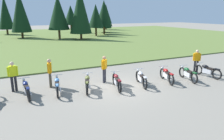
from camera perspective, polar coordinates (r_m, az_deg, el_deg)
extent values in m
plane|color=gray|center=(12.46, 1.22, -4.64)|extent=(140.00, 140.00, 0.00)
cube|color=#5B7033|center=(37.92, -17.95, 7.92)|extent=(80.00, 44.00, 0.10)
cylinder|color=#47331E|center=(55.92, -1.61, 11.45)|extent=(0.36, 0.36, 1.69)
cone|color=black|center=(55.82, -1.63, 14.71)|extent=(2.99, 2.99, 4.68)
cylinder|color=#47331E|center=(43.49, -2.11, 10.44)|extent=(0.36, 0.36, 1.64)
cone|color=black|center=(43.36, -2.15, 14.83)|extent=(3.28, 3.28, 5.03)
cylinder|color=#47331E|center=(36.48, -13.79, 9.14)|extent=(0.36, 0.36, 1.59)
cone|color=black|center=(36.32, -14.14, 14.61)|extent=(3.40, 3.40, 5.37)
cylinder|color=#47331E|center=(48.38, -10.77, 10.71)|extent=(0.36, 0.36, 1.76)
cone|color=black|center=(48.27, -10.94, 14.16)|extent=(3.08, 3.08, 4.08)
cylinder|color=#47331E|center=(39.78, -22.69, 8.52)|extent=(0.36, 0.36, 1.11)
cone|color=black|center=(39.61, -23.26, 14.13)|extent=(3.29, 3.29, 6.71)
cylinder|color=#47331E|center=(35.38, -8.20, 8.80)|extent=(0.36, 0.36, 1.05)
cone|color=black|center=(35.20, -8.45, 15.47)|extent=(3.48, 3.48, 7.17)
cylinder|color=#47331E|center=(47.87, -2.04, 10.48)|extent=(0.36, 0.36, 1.03)
cone|color=black|center=(47.74, -2.07, 13.69)|extent=(3.20, 3.20, 4.33)
cylinder|color=#47331E|center=(47.81, -26.03, 9.06)|extent=(0.36, 0.36, 1.12)
cone|color=black|center=(47.67, -26.54, 13.49)|extent=(2.84, 2.84, 6.32)
cylinder|color=#47331E|center=(40.40, -4.26, 10.05)|extent=(0.36, 0.36, 1.61)
cone|color=black|center=(40.27, -4.34, 14.15)|extent=(2.83, 2.83, 4.17)
torus|color=black|center=(12.46, -22.22, -4.09)|extent=(0.13, 0.70, 0.70)
torus|color=black|center=(11.14, -21.31, -6.20)|extent=(0.13, 0.70, 0.70)
cube|color=silver|center=(11.78, -21.82, -4.86)|extent=(0.23, 0.65, 0.28)
ellipsoid|color=navy|center=(11.87, -22.06, -3.32)|extent=(0.28, 0.49, 0.22)
cube|color=black|center=(11.50, -21.77, -4.16)|extent=(0.24, 0.49, 0.10)
cube|color=navy|center=(11.03, -21.47, -4.55)|extent=(0.15, 0.33, 0.06)
cylinder|color=silver|center=(12.22, -22.40, -1.96)|extent=(0.62, 0.06, 0.03)
sphere|color=silver|center=(12.37, -22.41, -2.40)|extent=(0.14, 0.14, 0.14)
cylinder|color=silver|center=(11.55, -20.88, -5.69)|extent=(0.10, 0.55, 0.07)
torus|color=black|center=(12.50, -14.36, -3.37)|extent=(0.24, 0.71, 0.70)
torus|color=black|center=(11.17, -14.29, -5.56)|extent=(0.24, 0.71, 0.70)
cube|color=silver|center=(11.82, -14.34, -4.17)|extent=(0.33, 0.67, 0.28)
ellipsoid|color=#598CC6|center=(11.90, -14.44, -2.62)|extent=(0.35, 0.52, 0.22)
cube|color=black|center=(11.54, -14.40, -3.49)|extent=(0.31, 0.51, 0.10)
cube|color=#598CC6|center=(11.06, -14.40, -3.91)|extent=(0.20, 0.34, 0.06)
cylinder|color=silver|center=(12.25, -14.51, -1.24)|extent=(0.61, 0.16, 0.03)
sphere|color=silver|center=(12.40, -14.47, -1.67)|extent=(0.14, 0.14, 0.14)
cylinder|color=silver|center=(11.56, -13.60, -5.07)|extent=(0.18, 0.55, 0.07)
torus|color=black|center=(12.59, -6.47, -2.84)|extent=(0.35, 0.69, 0.70)
torus|color=black|center=(11.27, -6.65, -5.00)|extent=(0.35, 0.69, 0.70)
cube|color=silver|center=(11.91, -6.56, -3.63)|extent=(0.42, 0.67, 0.28)
ellipsoid|color=brown|center=(12.00, -6.58, -2.09)|extent=(0.42, 0.54, 0.22)
cube|color=black|center=(11.64, -6.62, -2.95)|extent=(0.38, 0.53, 0.10)
cube|color=brown|center=(11.16, -6.70, -3.36)|extent=(0.25, 0.35, 0.06)
cylinder|color=silver|center=(12.35, -6.55, -0.73)|extent=(0.59, 0.26, 0.03)
sphere|color=silver|center=(12.50, -6.52, -1.16)|extent=(0.14, 0.14, 0.14)
cylinder|color=silver|center=(11.66, -5.89, -4.55)|extent=(0.27, 0.54, 0.07)
torus|color=black|center=(12.83, 0.59, -2.42)|extent=(0.28, 0.70, 0.70)
torus|color=black|center=(11.53, 2.00, -4.45)|extent=(0.28, 0.70, 0.70)
cube|color=silver|center=(12.16, 1.26, -3.15)|extent=(0.36, 0.67, 0.28)
ellipsoid|color=maroon|center=(12.24, 1.09, -1.65)|extent=(0.38, 0.53, 0.22)
cube|color=black|center=(11.89, 1.49, -2.47)|extent=(0.34, 0.52, 0.10)
cube|color=maroon|center=(11.42, 2.01, -2.84)|extent=(0.22, 0.35, 0.06)
cylinder|color=silver|center=(12.59, 0.69, -0.33)|extent=(0.61, 0.19, 0.03)
sphere|color=silver|center=(12.74, 0.58, -0.76)|extent=(0.14, 0.14, 0.14)
cylinder|color=silver|center=(11.94, 2.22, -4.01)|extent=(0.21, 0.55, 0.07)
torus|color=black|center=(13.49, 6.87, -1.65)|extent=(0.29, 0.70, 0.70)
torus|color=black|center=(12.22, 8.74, -3.48)|extent=(0.29, 0.70, 0.70)
cube|color=silver|center=(12.84, 7.77, -2.31)|extent=(0.37, 0.67, 0.28)
ellipsoid|color=#B7B7BC|center=(12.92, 7.57, -0.89)|extent=(0.38, 0.53, 0.22)
cube|color=black|center=(12.57, 8.10, -1.64)|extent=(0.35, 0.52, 0.10)
cube|color=#B7B7BC|center=(12.12, 8.81, -1.96)|extent=(0.22, 0.35, 0.06)
cylinder|color=silver|center=(13.26, 7.06, 0.34)|extent=(0.60, 0.20, 0.03)
sphere|color=silver|center=(13.41, 6.90, -0.07)|extent=(0.14, 0.14, 0.14)
cylinder|color=silver|center=(12.64, 8.77, -3.10)|extent=(0.22, 0.55, 0.07)
torus|color=black|center=(14.43, 13.23, -0.86)|extent=(0.30, 0.70, 0.70)
torus|color=black|center=(13.20, 15.49, -2.47)|extent=(0.30, 0.70, 0.70)
cube|color=silver|center=(13.79, 14.32, -1.43)|extent=(0.38, 0.67, 0.28)
ellipsoid|color=#AD1919|center=(13.88, 14.10, -0.12)|extent=(0.39, 0.54, 0.22)
cube|color=black|center=(13.54, 14.74, -0.79)|extent=(0.35, 0.52, 0.10)
cube|color=#AD1919|center=(13.10, 15.59, -1.05)|extent=(0.23, 0.35, 0.06)
cylinder|color=silver|center=(14.21, 13.50, 1.02)|extent=(0.60, 0.21, 0.03)
sphere|color=silver|center=(14.35, 13.29, 0.63)|extent=(0.14, 0.14, 0.14)
cylinder|color=silver|center=(13.62, 15.33, -2.15)|extent=(0.23, 0.55, 0.07)
torus|color=black|center=(15.05, 18.11, -0.56)|extent=(0.26, 0.70, 0.70)
torus|color=black|center=(13.92, 21.03, -2.05)|extent=(0.26, 0.70, 0.70)
cube|color=silver|center=(14.46, 19.53, -1.08)|extent=(0.34, 0.67, 0.28)
ellipsoid|color=#144C23|center=(14.54, 19.25, 0.17)|extent=(0.36, 0.53, 0.22)
cube|color=black|center=(14.23, 20.07, -0.47)|extent=(0.32, 0.52, 0.10)
cube|color=#144C23|center=(13.83, 21.16, -0.70)|extent=(0.21, 0.34, 0.06)
cylinder|color=silver|center=(14.84, 18.46, 1.24)|extent=(0.61, 0.17, 0.03)
sphere|color=silver|center=(14.97, 18.19, 0.86)|extent=(0.14, 0.14, 0.14)
cylinder|color=silver|center=(14.32, 20.60, -1.75)|extent=(0.19, 0.55, 0.07)
torus|color=black|center=(16.13, 21.93, 0.10)|extent=(0.17, 0.71, 0.70)
torus|color=black|center=(15.39, 26.09, -1.02)|extent=(0.17, 0.71, 0.70)
cube|color=silver|center=(15.74, 23.98, -0.27)|extent=(0.27, 0.66, 0.28)
ellipsoid|color=black|center=(15.77, 23.55, 0.86)|extent=(0.31, 0.50, 0.22)
cube|color=black|center=(15.57, 24.73, 0.33)|extent=(0.27, 0.50, 0.10)
cube|color=black|center=(15.31, 26.24, 0.20)|extent=(0.17, 0.33, 0.06)
cylinder|color=silver|center=(15.96, 22.39, 1.80)|extent=(0.62, 0.10, 0.03)
sphere|color=silver|center=(16.06, 22.00, 1.43)|extent=(0.14, 0.14, 0.14)
cylinder|color=silver|center=(15.72, 25.13, -0.79)|extent=(0.13, 0.55, 0.07)
cylinder|color=#2D2D38|center=(13.30, -1.90, -1.39)|extent=(0.14, 0.14, 0.88)
cylinder|color=#2D2D38|center=(13.14, -2.20, -1.59)|extent=(0.14, 0.14, 0.88)
cube|color=orange|center=(13.04, -2.08, 1.55)|extent=(0.41, 0.41, 0.56)
sphere|color=#9E7051|center=(12.95, -2.10, 3.27)|extent=(0.22, 0.22, 0.22)
cylinder|color=orange|center=(13.25, -1.69, 1.68)|extent=(0.09, 0.09, 0.52)
cylinder|color=orange|center=(12.83, -2.48, 1.24)|extent=(0.09, 0.09, 0.52)
cylinder|color=black|center=(16.57, 21.71, 0.82)|extent=(0.14, 0.14, 0.88)
cylinder|color=black|center=(16.52, 21.11, 0.83)|extent=(0.14, 0.14, 0.88)
cube|color=orange|center=(16.40, 21.64, 3.27)|extent=(0.42, 0.38, 0.56)
sphere|color=beige|center=(16.33, 21.78, 4.64)|extent=(0.22, 0.22, 0.22)
cylinder|color=orange|center=(16.47, 22.41, 3.16)|extent=(0.09, 0.09, 0.52)
cylinder|color=orange|center=(16.34, 20.86, 3.23)|extent=(0.09, 0.09, 0.52)
cylinder|color=black|center=(12.88, -24.20, -3.27)|extent=(0.14, 0.14, 0.88)
cylinder|color=black|center=(12.86, -24.98, -3.39)|extent=(0.14, 0.14, 0.88)
cube|color=#D8EA19|center=(12.68, -24.94, -0.23)|extent=(0.38, 0.26, 0.56)
sphere|color=beige|center=(12.59, -25.13, 1.52)|extent=(0.22, 0.22, 0.22)
cylinder|color=#D8EA19|center=(12.72, -23.91, -0.18)|extent=(0.09, 0.09, 0.52)
cylinder|color=#D8EA19|center=(12.66, -25.95, -0.47)|extent=(0.09, 0.09, 0.52)
cylinder|color=#4C4233|center=(12.80, -16.08, -2.64)|extent=(0.14, 0.14, 0.88)
cylinder|color=#4C4233|center=(12.97, -16.03, -2.40)|extent=(0.14, 0.14, 0.88)
cube|color=orange|center=(12.69, -16.29, 0.58)|extent=(0.30, 0.40, 0.56)
sphere|color=tan|center=(12.60, -16.42, 2.35)|extent=(0.22, 0.22, 0.22)
cylinder|color=orange|center=(12.47, -16.35, 0.24)|extent=(0.09, 0.09, 0.52)
cylinder|color=orange|center=(12.92, -16.22, 0.74)|extent=(0.09, 0.09, 0.52)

